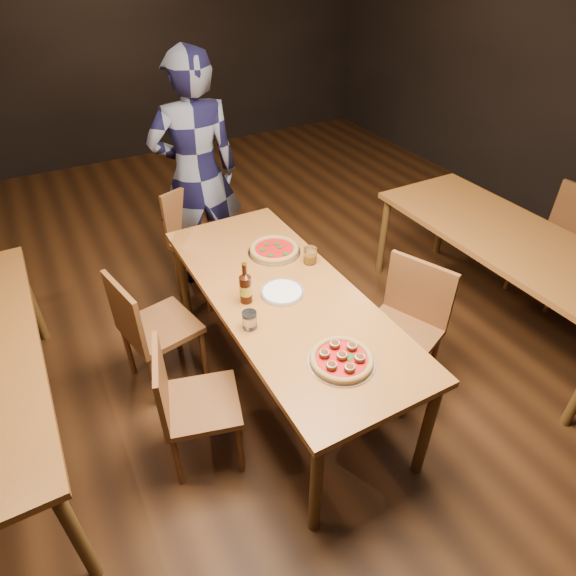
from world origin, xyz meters
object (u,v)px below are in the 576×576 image
chair_end (206,244)px  chair_main_e (399,334)px  pizza_margherita (274,250)px  table_main (284,303)px  pizza_meatball (342,359)px  amber_glass (310,255)px  diner (197,175)px  water_glass (250,320)px  table_right (511,245)px  plate_stack (282,292)px  chair_nbr_right (557,245)px  beer_bottle (246,288)px  chair_main_sw (160,326)px  chair_main_nw (202,403)px

chair_end → chair_main_e: bearing=-87.6°
chair_end → pizza_margherita: chair_end is taller
table_main → pizza_meatball: (-0.02, -0.63, 0.09)m
chair_main_e → pizza_margherita: (-0.45, 0.79, 0.31)m
chair_main_e → amber_glass: (-0.30, 0.58, 0.34)m
table_main → diner: diner is taller
chair_main_e → water_glass: chair_main_e is taller
table_right → pizza_meatball: (-1.72, -0.43, 0.09)m
plate_stack → water_glass: water_glass is taller
chair_main_e → chair_end: bearing=-179.7°
chair_nbr_right → pizza_margherita: size_ratio=2.70×
beer_bottle → water_glass: (-0.08, -0.21, -0.04)m
chair_nbr_right → chair_main_sw: bearing=-105.7°
chair_main_nw → water_glass: water_glass is taller
chair_main_sw → water_glass: (0.36, -0.60, 0.35)m
diner → plate_stack: bearing=95.5°
chair_main_nw → amber_glass: (0.94, 0.47, 0.38)m
chair_nbr_right → amber_glass: size_ratio=8.88×
table_main → pizza_margherita: 0.45m
chair_main_sw → chair_nbr_right: (3.01, -0.59, 0.02)m
amber_glass → diner: bearing=103.3°
table_right → diner: 2.36m
plate_stack → chair_main_nw: bearing=-157.6°
table_right → chair_nbr_right: 0.68m
table_right → chair_main_nw: size_ratio=2.37×
chair_main_nw → chair_end: size_ratio=0.91×
chair_main_sw → chair_main_e: chair_main_e is taller
plate_stack → pizza_margherita: bearing=68.4°
plate_stack → water_glass: size_ratio=2.49×
plate_stack → beer_bottle: size_ratio=0.98×
chair_main_e → chair_main_sw: bearing=-145.0°
chair_main_nw → chair_main_sw: size_ratio=0.94×
pizza_margherita → diner: bearing=98.0°
chair_main_e → water_glass: size_ratio=9.36×
chair_main_sw → chair_nbr_right: 3.06m
beer_bottle → diner: 1.42m
chair_main_nw → chair_main_e: chair_main_e is taller
chair_main_sw → plate_stack: (0.65, -0.43, 0.31)m
chair_main_sw → amber_glass: 1.05m
table_main → amber_glass: amber_glass is taller
water_glass → diner: size_ratio=0.05×
pizza_meatball → table_main: bearing=88.4°
table_main → chair_end: 1.20m
table_right → chair_main_sw: (-2.36, 0.63, -0.23)m
pizza_meatball → water_glass: size_ratio=3.39×
water_glass → amber_glass: (0.60, 0.38, 0.00)m
diner → amber_glass: bearing=109.7°
chair_main_sw → chair_main_e: size_ratio=0.97×
pizza_meatball → beer_bottle: bearing=107.2°
table_main → amber_glass: bearing=34.3°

